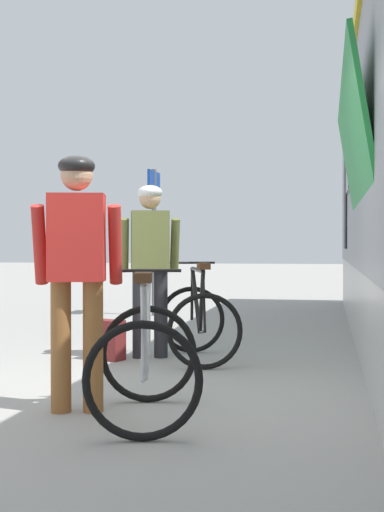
# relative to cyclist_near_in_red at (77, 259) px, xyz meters

# --- Properties ---
(ground_plane) EXTENTS (80.00, 80.00, 0.00)m
(ground_plane) POSITION_rel_cyclist_near_in_red_xyz_m (0.29, 0.41, -1.05)
(ground_plane) COLOR #A09E99
(cyclist_near_in_red) EXTENTS (0.65, 0.40, 1.76)m
(cyclist_near_in_red) POSITION_rel_cyclist_near_in_red_xyz_m (0.00, 0.00, 0.00)
(cyclist_near_in_red) COLOR #935B2D
(cyclist_near_in_red) RESTS_ON ground
(cyclist_far_in_olive) EXTENTS (0.66, 0.44, 1.76)m
(cyclist_far_in_olive) POSITION_rel_cyclist_near_in_red_xyz_m (-0.09, 2.35, 0.00)
(cyclist_far_in_olive) COLOR #232328
(cyclist_far_in_olive) RESTS_ON ground
(bicycle_near_silver) EXTENTS (0.93, 1.20, 0.99)m
(bicycle_near_silver) POSITION_rel_cyclist_near_in_red_xyz_m (0.52, -0.13, -0.65)
(bicycle_near_silver) COLOR black
(bicycle_near_silver) RESTS_ON ground
(bicycle_far_black) EXTENTS (1.00, 1.24, 0.99)m
(bicycle_far_black) POSITION_rel_cyclist_near_in_red_xyz_m (0.43, 2.25, -0.65)
(bicycle_far_black) COLOR black
(bicycle_far_black) RESTS_ON ground
(backpack_on_platform) EXTENTS (0.32, 0.27, 0.40)m
(backpack_on_platform) POSITION_rel_cyclist_near_in_red_xyz_m (-0.45, 2.13, -0.85)
(backpack_on_platform) COLOR maroon
(backpack_on_platform) RESTS_ON ground
(platform_sign_post) EXTENTS (0.08, 0.70, 2.40)m
(platform_sign_post) POSITION_rel_cyclist_near_in_red_xyz_m (-1.11, 6.57, 0.57)
(platform_sign_post) COLOR #595B60
(platform_sign_post) RESTS_ON ground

